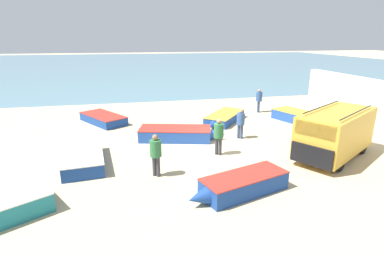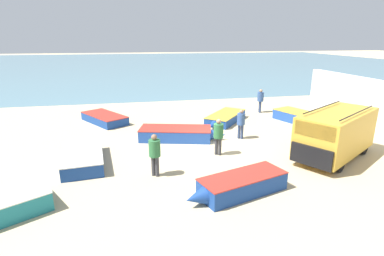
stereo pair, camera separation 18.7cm
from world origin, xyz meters
The scene contains 14 objects.
ground_plane centered at (0.00, 0.00, 0.00)m, with size 200.00×200.00×0.00m, color tan.
sea_water centered at (0.00, 52.00, 0.00)m, with size 120.00×80.00×0.01m, color slate.
harbor_wall centered at (11.05, 1.00, 1.47)m, with size 0.50×14.47×2.94m, color silver.
parked_van centered at (5.44, -2.35, 1.21)m, with size 5.04×4.13×2.33m.
fishing_rowboat_0 centered at (-1.31, 1.61, 0.33)m, with size 4.83×2.46×0.66m.
fishing_rowboat_1 centered at (-6.01, -0.69, 0.30)m, with size 2.07×4.39×0.60m.
fishing_rowboat_2 centered at (-5.67, 6.10, 0.28)m, with size 3.28×4.16×0.55m.
fishing_rowboat_3 centered at (7.15, 3.55, 0.34)m, with size 2.82×4.50×0.68m.
fishing_rowboat_4 centered at (2.27, 4.52, 0.28)m, with size 3.56×3.99×0.56m.
fishing_rowboat_5 centered at (-0.10, -4.75, 0.34)m, with size 4.05×2.18×0.68m.
fisherman_0 centered at (-2.93, -2.69, 1.07)m, with size 0.47×0.47×1.78m.
fisherman_1 centered at (5.64, 6.57, 1.05)m, with size 0.46×0.46×1.75m.
fisherman_2 centered at (0.21, -0.98, 1.06)m, with size 0.47×0.47×1.78m.
fisherman_3 centered at (2.10, 1.08, 1.00)m, with size 0.44×0.44×1.67m.
Camera 1 is at (-3.83, -13.89, 5.44)m, focal length 28.00 mm.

